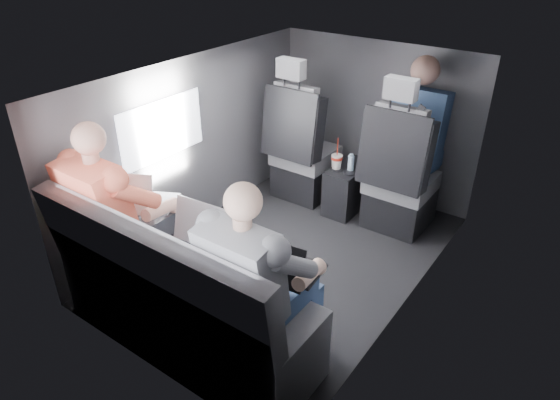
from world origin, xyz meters
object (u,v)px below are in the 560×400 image
Objects in this scene: rear_bench at (182,302)px; passenger_front_right at (417,129)px; water_bottle at (351,163)px; laptop_white at (139,199)px; soda_cup at (337,161)px; laptop_silver at (216,229)px; front_seat_right at (398,183)px; passenger_rear_right at (260,281)px; front_seat_left at (302,155)px; laptop_black at (284,265)px; passenger_rear_left at (120,214)px; center_console at (348,188)px.

rear_bench is 2.25m from passenger_front_right.
laptop_white is (-0.67, -1.58, 0.17)m from water_bottle.
soda_cup is at bearing 92.08° from rear_bench.
passenger_front_right is (0.44, 1.85, 0.12)m from laptop_silver.
front_seat_right reaches higher than soda_cup.
passenger_rear_right is (0.55, -1.74, 0.15)m from soda_cup.
laptop_white reaches higher than soda_cup.
front_seat_left is 1.67m from laptop_silver.
laptop_silver is (0.07, -1.52, 0.17)m from soda_cup.
passenger_front_right reaches higher than passenger_rear_right.
laptop_white is at bearing -178.36° from laptop_silver.
front_seat_left is at bearing 83.72° from laptop_white.
rear_bench is at bearing -90.82° from laptop_silver.
front_seat_right is 1.96m from rear_bench.
laptop_silver is at bearing -105.63° from front_seat_right.
laptop_black is (0.48, -1.62, 0.17)m from water_bottle.
passenger_rear_left is at bearing -119.59° from front_seat_right.
laptop_black is (0.07, -1.64, 0.23)m from front_seat_right.
passenger_rear_left is at bearing -106.34° from soda_cup.
front_seat_right is 1.66m from laptop_black.
rear_bench is (0.45, -1.90, -0.09)m from front_seat_left.
water_bottle is 0.12× the size of passenger_rear_left.
passenger_front_right is (-0.04, 2.06, 0.14)m from passenger_rear_right.
front_seat_left is 0.90m from front_seat_right.
rear_bench is 1.32× the size of passenger_rear_right.
soda_cup is (0.38, -0.07, 0.07)m from front_seat_left.
front_seat_right is at bearing 76.69° from rear_bench.
water_bottle is (0.04, 1.87, 0.16)m from rear_bench.
laptop_black is (0.97, -1.64, 0.23)m from front_seat_left.
water_bottle reaches higher than center_console.
laptop_white is at bearing 155.13° from rear_bench.
rear_bench is at bearing -76.69° from front_seat_left.
passenger_rear_right is (0.45, -1.78, 0.16)m from water_bottle.
laptop_white is (-0.56, -1.54, 0.17)m from soda_cup.
water_bottle is at bearing -176.16° from front_seat_right.
front_seat_left reaches higher than rear_bench.
front_seat_right is 1.40× the size of passenger_front_right.
passenger_rear_left is 1.06m from passenger_rear_right.
laptop_silver is 0.44× the size of passenger_front_right.
center_console is 1.82m from laptop_white.
front_seat_left is 1.96m from rear_bench.
rear_bench is 0.45m from laptop_silver.
rear_bench reaches higher than water_bottle.
rear_bench reaches higher than laptop_white.
passenger_front_right is (0.40, 0.29, 0.29)m from water_bottle.
passenger_front_right is at bearing 60.18° from laptop_white.
front_seat_left is 1.64m from laptop_white.
front_seat_right is 3.50× the size of laptop_black.
passenger_rear_right reaches higher than water_bottle.
passenger_rear_left is (-0.13, -1.81, 0.24)m from front_seat_left.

